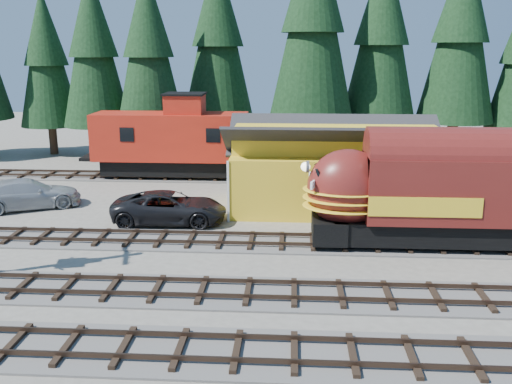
# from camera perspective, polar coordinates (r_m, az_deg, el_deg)

# --- Properties ---
(ground) EXTENTS (120.00, 120.00, 0.00)m
(ground) POSITION_cam_1_polar(r_m,az_deg,el_deg) (24.45, 9.51, -8.38)
(ground) COLOR #6B665B
(ground) RESTS_ON ground
(track_spur) EXTENTS (32.00, 3.20, 0.33)m
(track_spur) POSITION_cam_1_polar(r_m,az_deg,el_deg) (42.16, -6.60, 1.47)
(track_spur) COLOR #4C4947
(track_spur) RESTS_ON ground
(depot) EXTENTS (12.80, 7.00, 5.30)m
(depot) POSITION_cam_1_polar(r_m,az_deg,el_deg) (33.66, 7.97, 3.23)
(depot) COLOR gold
(depot) RESTS_ON ground
(conifer_backdrop) EXTENTS (80.68, 22.21, 16.70)m
(conifer_backdrop) POSITION_cam_1_polar(r_m,az_deg,el_deg) (47.77, 14.65, 14.70)
(conifer_backdrop) COLOR black
(conifer_backdrop) RESTS_ON ground
(locomotive) EXTENTS (16.16, 3.21, 4.39)m
(locomotive) POSITION_cam_1_polar(r_m,az_deg,el_deg) (28.55, 20.52, -0.37)
(locomotive) COLOR black
(locomotive) RESTS_ON ground
(caboose) EXTENTS (11.04, 3.20, 5.74)m
(caboose) POSITION_cam_1_polar(r_m,az_deg,el_deg) (41.88, -8.42, 5.17)
(caboose) COLOR black
(caboose) RESTS_ON ground
(pickup_truck_a) EXTENTS (6.28, 3.06, 1.72)m
(pickup_truck_a) POSITION_cam_1_polar(r_m,az_deg,el_deg) (31.42, -8.63, -1.54)
(pickup_truck_a) COLOR black
(pickup_truck_a) RESTS_ON ground
(pickup_truck_b) EXTENTS (6.54, 5.00, 1.77)m
(pickup_truck_b) POSITION_cam_1_polar(r_m,az_deg,el_deg) (36.48, -21.92, -0.17)
(pickup_truck_b) COLOR #ABAEB3
(pickup_truck_b) RESTS_ON ground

